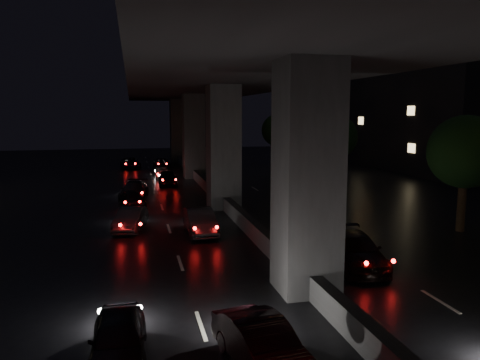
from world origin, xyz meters
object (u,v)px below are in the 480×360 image
object	(u,v)px
streetlight_far	(309,119)
car_1	(262,345)
car_0	(119,338)
viaduct	(223,79)

from	to	relation	value
streetlight_far	car_1	world-z (taller)	streetlight_far
car_0	car_1	size ratio (longest dim) A/B	0.94
viaduct	car_0	world-z (taller)	viaduct
car_0	car_1	distance (m)	3.62
car_1	streetlight_far	bearing A→B (deg)	55.70
car_1	car_0	bearing A→B (deg)	149.26
viaduct	streetlight_far	distance (m)	17.22
car_0	viaduct	bearing A→B (deg)	71.95
streetlight_far	car_0	distance (m)	36.21
viaduct	streetlight_far	xyz separation A→B (m)	(10.97, 13.00, -2.69)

